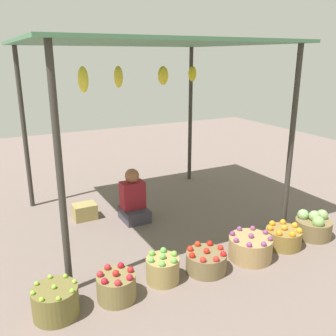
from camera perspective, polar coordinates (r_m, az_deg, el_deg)
The scene contains 11 objects.
ground_plane at distance 5.65m, azimuth -3.07°, elevation -7.53°, with size 14.00×14.00×0.00m, color #73615B.
market_stall_structure at distance 5.15m, azimuth -3.52°, elevation 16.95°, with size 3.26×2.85×2.52m.
vendor_person at distance 5.48m, azimuth -5.36°, elevation -5.00°, with size 0.36×0.44×0.78m.
basket_limes at distance 3.81m, azimuth -16.91°, elevation -19.04°, with size 0.43×0.43×0.33m.
basket_red_apples at distance 3.90m, azimuth -7.94°, elevation -17.58°, with size 0.39×0.39×0.32m.
basket_green_apples at distance 4.12m, azimuth -0.82°, elevation -15.25°, with size 0.36×0.36×0.33m.
basket_red_tomatoes at distance 4.33m, azimuth 5.89°, elevation -14.05°, with size 0.46×0.46×0.28m.
basket_purple_onions at distance 4.63m, azimuth 12.53°, elevation -11.85°, with size 0.52×0.52×0.33m.
basket_oranges at distance 5.02m, azimuth 17.32°, elevation -10.11°, with size 0.45×0.45×0.30m.
basket_cabbages at distance 5.38m, azimuth 21.45°, elevation -8.31°, with size 0.47×0.47×0.37m.
wooden_crate_near_vendor at distance 5.69m, azimuth -12.68°, elevation -6.52°, with size 0.33×0.26×0.23m, color #99864C.
Camera 1 is at (-2.11, -4.69, 2.34)m, focal length 39.64 mm.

